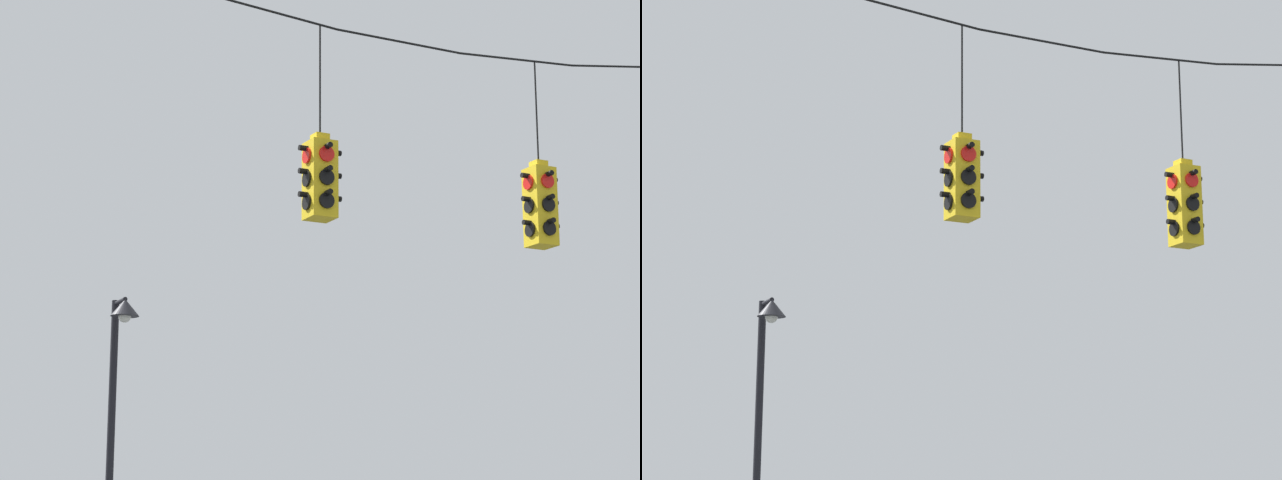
# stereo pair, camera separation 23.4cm
# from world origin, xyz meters

# --- Properties ---
(span_wire) EXTENTS (13.10, 0.03, 0.88)m
(span_wire) POSITION_xyz_m (0.00, -0.22, 8.29)
(span_wire) COLOR black
(traffic_light_near_left_pole) EXTENTS (0.58, 0.58, 2.54)m
(traffic_light_near_left_pole) POSITION_xyz_m (-1.18, -0.22, 6.00)
(traffic_light_near_left_pole) COLOR yellow
(traffic_light_near_right_pole) EXTENTS (0.58, 0.58, 2.62)m
(traffic_light_near_right_pole) POSITION_xyz_m (2.16, -0.22, 6.03)
(traffic_light_near_right_pole) COLOR yellow
(street_lamp) EXTENTS (0.45, 0.77, 5.26)m
(street_lamp) POSITION_xyz_m (-2.02, 5.09, 3.74)
(street_lamp) COLOR black
(street_lamp) RESTS_ON ground_plane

